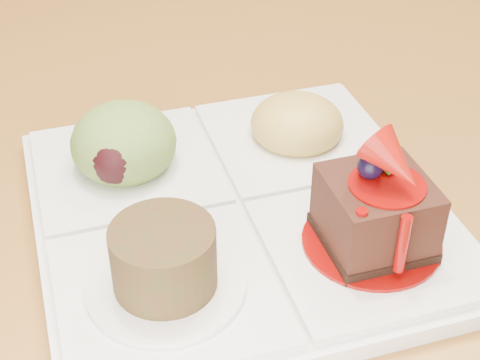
# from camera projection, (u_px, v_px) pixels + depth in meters

# --- Properties ---
(ground) EXTENTS (6.00, 6.00, 0.00)m
(ground) POSITION_uv_depth(u_px,v_px,m) (351.00, 275.00, 1.52)
(ground) COLOR brown
(sampler_plate) EXTENTS (0.35, 0.35, 0.10)m
(sampler_plate) POSITION_uv_depth(u_px,v_px,m) (235.00, 195.00, 0.48)
(sampler_plate) COLOR silver
(sampler_plate) RESTS_ON dining_table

